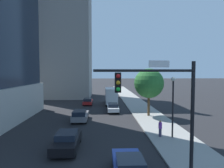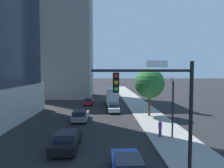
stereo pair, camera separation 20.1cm
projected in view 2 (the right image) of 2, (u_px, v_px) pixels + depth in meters
name	position (u px, v px, depth m)	size (l,w,h in m)	color
sidewalk	(151.00, 117.00, 27.83)	(4.55, 120.00, 0.15)	gray
construction_building	(61.00, 30.00, 50.90)	(16.49, 13.52, 40.39)	gray
traffic_light_pole	(160.00, 101.00, 10.48)	(5.42, 0.48, 6.90)	black
street_lamp	(173.00, 98.00, 18.85)	(0.44, 0.44, 5.85)	black
street_tree	(149.00, 83.00, 28.42)	(4.27, 4.27, 6.83)	brown
car_red	(89.00, 101.00, 39.24)	(1.77, 4.38, 1.35)	red
car_blue	(128.00, 166.00, 12.09)	(1.89, 4.14, 1.45)	#233D9E
car_gray	(81.00, 115.00, 26.03)	(1.93, 4.49, 1.54)	slate
car_white	(114.00, 107.00, 32.12)	(1.78, 4.70, 1.43)	silver
car_black	(66.00, 140.00, 16.53)	(1.95, 4.75, 1.46)	black
box_truck	(112.00, 95.00, 39.08)	(2.25, 7.55, 3.38)	silver
pedestrian_purple_shirt	(160.00, 128.00, 19.28)	(0.34, 0.34, 1.60)	#38334C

